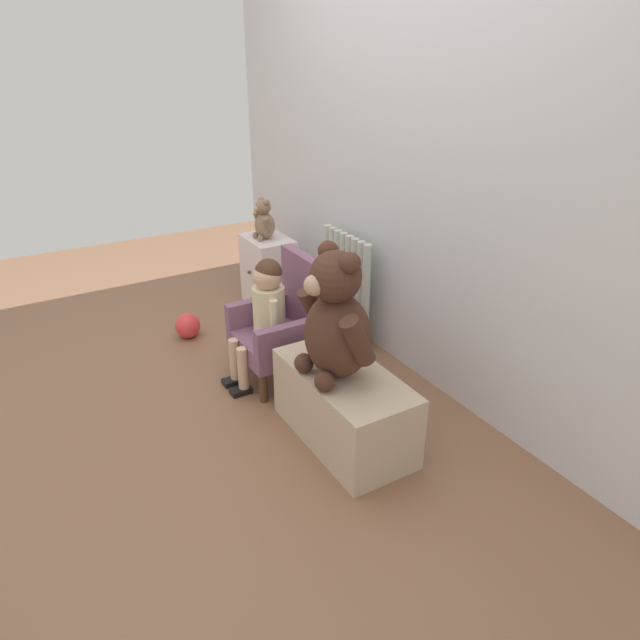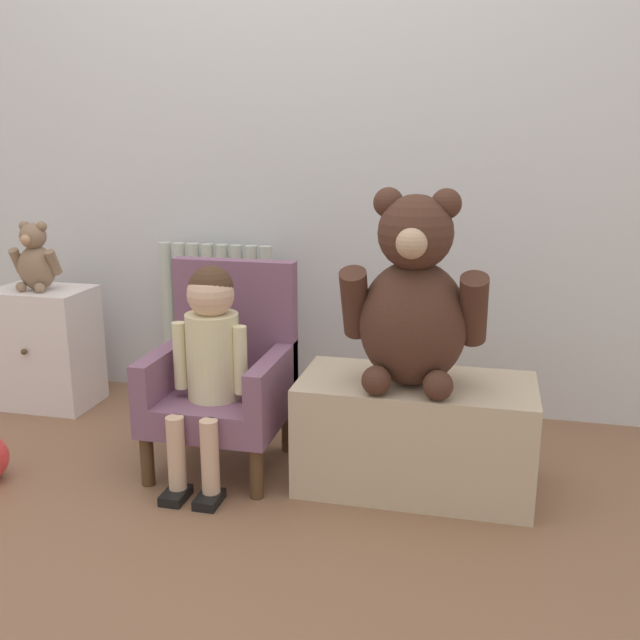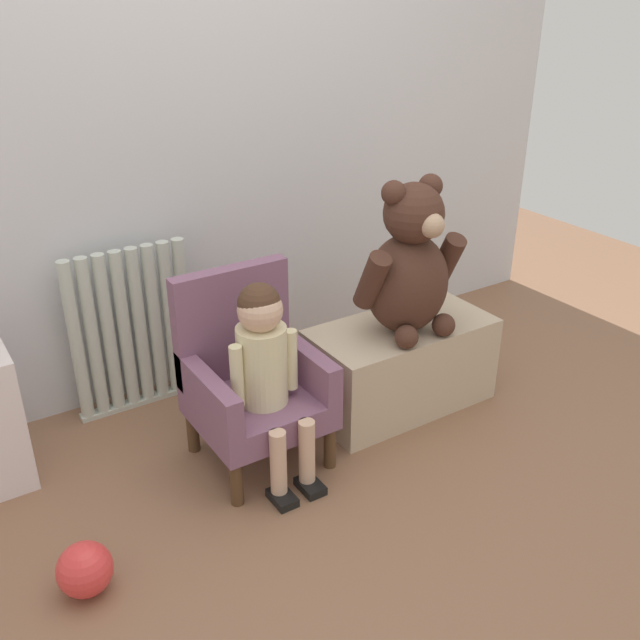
% 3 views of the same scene
% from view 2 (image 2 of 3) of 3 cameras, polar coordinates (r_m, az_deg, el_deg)
% --- Properties ---
extents(ground_plane, '(6.00, 6.00, 0.00)m').
position_cam_2_polar(ground_plane, '(2.05, -10.49, -17.87)').
color(ground_plane, brown).
extents(back_wall, '(3.80, 0.05, 2.40)m').
position_cam_2_polar(back_wall, '(2.90, -1.48, 16.72)').
color(back_wall, silver).
rests_on(back_wall, ground_plane).
extents(radiator, '(0.50, 0.05, 0.67)m').
position_cam_2_polar(radiator, '(2.98, -8.22, -0.37)').
color(radiator, beige).
rests_on(radiator, ground_plane).
extents(small_dresser, '(0.38, 0.29, 0.49)m').
position_cam_2_polar(small_dresser, '(3.14, -21.03, -2.05)').
color(small_dresser, silver).
rests_on(small_dresser, ground_plane).
extents(child_armchair, '(0.43, 0.41, 0.68)m').
position_cam_2_polar(child_armchair, '(2.42, -7.67, -4.42)').
color(child_armchair, '#7B516C').
rests_on(child_armchair, ground_plane).
extents(child_figure, '(0.25, 0.35, 0.70)m').
position_cam_2_polar(child_figure, '(2.28, -8.80, -1.95)').
color(child_figure, beige).
rests_on(child_figure, ground_plane).
extents(low_bench, '(0.73, 0.36, 0.35)m').
position_cam_2_polar(low_bench, '(2.30, 7.61, -9.02)').
color(low_bench, tan).
rests_on(low_bench, ground_plane).
extents(large_teddy_bear, '(0.43, 0.30, 0.59)m').
position_cam_2_polar(large_teddy_bear, '(2.13, 7.49, 1.47)').
color(large_teddy_bear, '#46291E').
rests_on(large_teddy_bear, low_bench).
extents(small_teddy_bear, '(0.20, 0.14, 0.27)m').
position_cam_2_polar(small_teddy_bear, '(3.04, -21.79, 4.48)').
color(small_teddy_bear, '#876A51').
rests_on(small_teddy_bear, small_dresser).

